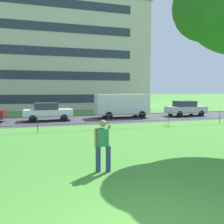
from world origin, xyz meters
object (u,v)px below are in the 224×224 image
car_silver_center (185,108)px  apartment_building_background (9,56)px  panel_van_far_right (122,104)px  car_white_left (48,112)px  frisbee (167,126)px  person_thrower (103,144)px

car_silver_center → apartment_building_background: 26.52m
panel_van_far_right → car_silver_center: (6.66, -0.44, -0.49)m
panel_van_far_right → apartment_building_background: 21.81m
car_white_left → panel_van_far_right: (6.82, 0.40, 0.49)m
frisbee → car_white_left: (-3.63, 13.64, -0.66)m
panel_van_far_right → frisbee: bearing=-102.8°
apartment_building_background → panel_van_far_right: bearing=-54.4°
person_thrower → frisbee: bearing=-10.5°
car_silver_center → frisbee: bearing=-125.9°
car_silver_center → person_thrower: bearing=-131.9°
car_white_left → frisbee: bearing=-75.1°
person_thrower → apartment_building_background: apartment_building_background is taller
panel_van_far_right → car_silver_center: panel_van_far_right is taller
panel_van_far_right → apartment_building_background: (-12.12, 16.94, 6.47)m
apartment_building_background → person_thrower: bearing=-77.3°
person_thrower → panel_van_far_right: 14.64m
frisbee → car_white_left: size_ratio=0.09×
frisbee → car_silver_center: size_ratio=0.09×
panel_van_far_right → car_silver_center: 6.69m
frisbee → apartment_building_background: bearing=106.1°
apartment_building_background → frisbee: bearing=-73.9°
car_white_left → apartment_building_background: (-5.30, 17.34, 6.96)m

